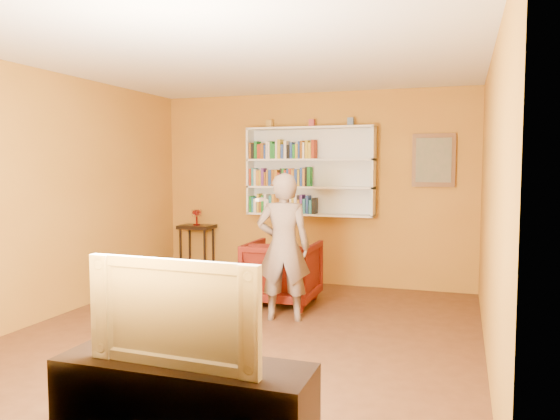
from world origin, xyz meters
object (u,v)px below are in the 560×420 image
Objects in this scene: bookshelf at (311,172)px; console_table at (197,234)px; tv_cabinet at (183,407)px; armchair at (282,272)px; ruby_lustre at (197,214)px; person at (283,247)px; television at (182,309)px.

bookshelf is 1.95m from console_table.
armchair is at bearing 98.93° from tv_cabinet.
person is (1.91, -1.68, -0.17)m from ruby_lustre.
bookshelf is at bearing -92.28° from armchair.
armchair is 0.56× the size of tv_cabinet.
bookshelf is 1.12× the size of person.
console_table reaches higher than armchair.
person is 2.89m from tv_cabinet.
bookshelf reaches higher than console_table.
bookshelf is 1.69× the size of television.
tv_cabinet is (0.51, -4.66, -1.32)m from bookshelf.
armchair is at bearing -84.03° from person.
person reaches higher than television.
bookshelf is 1.18× the size of tv_cabinet.
person is 1.05× the size of tv_cabinet.
console_table is at bearing 118.69° from television.
ruby_lustre is at bearing -31.77° from armchair.
bookshelf is 2.01m from person.
television reaches higher than console_table.
television is at bearing 83.14° from person.
television reaches higher than armchair.
tv_cabinet is at bearing 98.30° from armchair.
ruby_lustre is at bearing -54.60° from person.
armchair is 0.82m from person.
person is at bearing -41.35° from ruby_lustre.
person is (0.23, -0.67, 0.41)m from armchair.
ruby_lustre is 0.14× the size of person.
television is at bearing 98.30° from armchair.
person is (0.20, -1.84, -0.79)m from bookshelf.
person is at bearing 96.38° from tv_cabinet.
console_table is (-1.71, -0.16, -0.93)m from bookshelf.
bookshelf is at bearing 96.30° from tv_cabinet.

